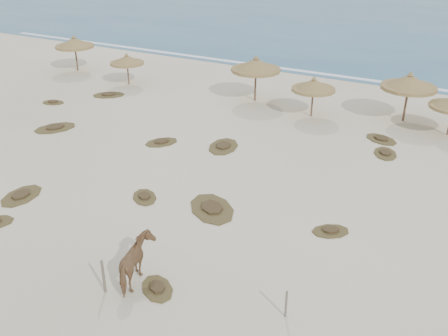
% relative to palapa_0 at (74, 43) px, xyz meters
% --- Properties ---
extents(ground, '(160.00, 160.00, 0.00)m').
position_rel_palapa_0_xyz_m(ground, '(18.44, -17.28, -2.30)').
color(ground, beige).
rests_on(ground, ground).
extents(foam_line, '(70.00, 0.60, 0.01)m').
position_rel_palapa_0_xyz_m(foam_line, '(18.44, 8.72, -2.30)').
color(foam_line, white).
rests_on(foam_line, ground).
extents(palapa_0, '(4.00, 4.00, 2.97)m').
position_rel_palapa_0_xyz_m(palapa_0, '(0.00, 0.00, 0.00)').
color(palapa_0, brown).
rests_on(palapa_0, ground).
extents(palapa_1, '(2.96, 2.96, 2.43)m').
position_rel_palapa_0_xyz_m(palapa_1, '(6.31, -1.15, -0.42)').
color(palapa_1, brown).
rests_on(palapa_1, ground).
extents(palapa_2, '(4.15, 4.15, 3.21)m').
position_rel_palapa_0_xyz_m(palapa_2, '(16.56, 0.00, 0.19)').
color(palapa_2, brown).
rests_on(palapa_2, ground).
extents(palapa_3, '(3.59, 3.59, 2.63)m').
position_rel_palapa_0_xyz_m(palapa_3, '(21.11, -1.11, -0.26)').
color(palapa_3, brown).
rests_on(palapa_3, ground).
extents(palapa_4, '(4.08, 4.08, 3.19)m').
position_rel_palapa_0_xyz_m(palapa_4, '(26.53, 0.85, 0.18)').
color(palapa_4, brown).
rests_on(palapa_4, ground).
extents(horse, '(1.52, 2.20, 1.70)m').
position_rel_palapa_0_xyz_m(horse, '(21.35, -19.87, -1.45)').
color(horse, olive).
rests_on(horse, ground).
extents(fence_post_near, '(0.10, 0.10, 1.29)m').
position_rel_palapa_0_xyz_m(fence_post_near, '(20.65, -20.79, -1.65)').
color(fence_post_near, '#695E4F').
rests_on(fence_post_near, ground).
extents(fence_post_far, '(0.09, 0.09, 1.02)m').
position_rel_palapa_0_xyz_m(fence_post_far, '(26.53, -18.98, -1.79)').
color(fence_post_far, '#695E4F').
rests_on(fence_post_far, ground).
extents(scrub_1, '(2.65, 2.98, 0.16)m').
position_rel_palapa_0_xyz_m(scrub_1, '(8.07, -10.61, -2.25)').
color(scrub_1, brown).
rests_on(scrub_1, ground).
extents(scrub_2, '(1.90, 1.87, 0.16)m').
position_rel_palapa_0_xyz_m(scrub_2, '(17.97, -14.92, -2.25)').
color(scrub_2, brown).
rests_on(scrub_2, ground).
extents(scrub_3, '(2.01, 2.67, 0.16)m').
position_rel_palapa_0_xyz_m(scrub_3, '(18.44, -8.19, -2.25)').
color(scrub_3, brown).
rests_on(scrub_3, ground).
extents(scrub_4, '(1.85, 1.74, 0.16)m').
position_rel_palapa_0_xyz_m(scrub_4, '(26.34, -13.58, -2.25)').
color(scrub_4, brown).
rests_on(scrub_4, ground).
extents(scrub_6, '(2.72, 2.52, 0.16)m').
position_rel_palapa_0_xyz_m(scrub_6, '(6.73, -4.04, -2.25)').
color(scrub_6, brown).
rests_on(scrub_6, ground).
extents(scrub_7, '(2.37, 2.11, 0.16)m').
position_rel_palapa_0_xyz_m(scrub_7, '(26.01, -2.95, -2.25)').
color(scrub_7, brown).
rests_on(scrub_7, ground).
extents(scrub_8, '(1.77, 1.40, 0.16)m').
position_rel_palapa_0_xyz_m(scrub_8, '(4.42, -7.18, -2.25)').
color(scrub_8, brown).
rests_on(scrub_8, ground).
extents(scrub_9, '(3.28, 3.19, 0.16)m').
position_rel_palapa_0_xyz_m(scrub_9, '(21.19, -14.34, -2.25)').
color(scrub_9, brown).
rests_on(scrub_9, ground).
extents(scrub_10, '(1.72, 2.12, 0.16)m').
position_rel_palapa_0_xyz_m(scrub_10, '(26.65, -4.84, -2.25)').
color(scrub_10, brown).
rests_on(scrub_10, ground).
extents(scrub_12, '(1.86, 1.74, 0.16)m').
position_rel_palapa_0_xyz_m(scrub_12, '(22.15, -19.85, -2.25)').
color(scrub_12, brown).
rests_on(scrub_12, ground).
extents(scrub_13, '(2.10, 2.27, 0.16)m').
position_rel_palapa_0_xyz_m(scrub_13, '(15.05, -9.34, -2.25)').
color(scrub_13, brown).
rests_on(scrub_13, ground).
extents(scrub_15, '(1.68, 2.36, 0.16)m').
position_rel_palapa_0_xyz_m(scrub_15, '(12.89, -17.51, -2.25)').
color(scrub_15, brown).
rests_on(scrub_15, ground).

